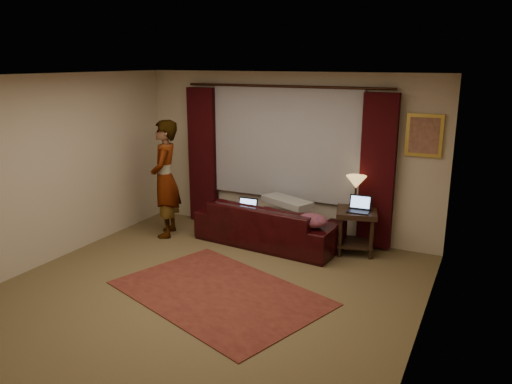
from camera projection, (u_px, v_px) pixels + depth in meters
floor at (206, 292)px, 6.16m from camera, size 5.00×5.00×0.01m
ceiling at (200, 76)px, 5.49m from camera, size 5.00×5.00×0.02m
wall_back at (286, 155)px, 8.00m from camera, size 5.00×0.02×2.60m
wall_front at (22, 267)px, 3.66m from camera, size 5.00×0.02×2.60m
wall_left at (49, 170)px, 6.89m from camera, size 0.02×5.00×2.60m
wall_right at (426, 219)px, 4.77m from camera, size 0.02×5.00×2.60m
sheer_curtain at (285, 143)px, 7.90m from camera, size 2.50×0.05×1.80m
drape_left at (203, 156)px, 8.57m from camera, size 0.50×0.14×2.30m
drape_right at (377, 172)px, 7.30m from camera, size 0.50×0.14×2.30m
curtain_rod at (284, 86)px, 7.63m from camera, size 0.04×0.04×3.40m
picture_frame at (424, 135)px, 6.97m from camera, size 0.50×0.04×0.60m
sofa at (268, 216)px, 7.67m from camera, size 2.32×1.17×0.90m
throw_blanket at (287, 186)px, 7.59m from camera, size 0.89×0.64×0.10m
clothing_pile at (311, 221)px, 7.09m from camera, size 0.48×0.37×0.20m
laptop_sofa at (245, 207)px, 7.71m from camera, size 0.33×0.35×0.23m
area_rug at (219, 293)px, 6.11m from camera, size 2.91×2.40×0.01m
end_table at (356, 231)px, 7.33m from camera, size 0.70×0.70×0.66m
tiffany_lamp at (356, 192)px, 7.31m from camera, size 0.40×0.40×0.48m
laptop_table at (359, 204)px, 7.12m from camera, size 0.33×0.35×0.23m
person at (165, 179)px, 7.93m from camera, size 0.73×0.73×1.88m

